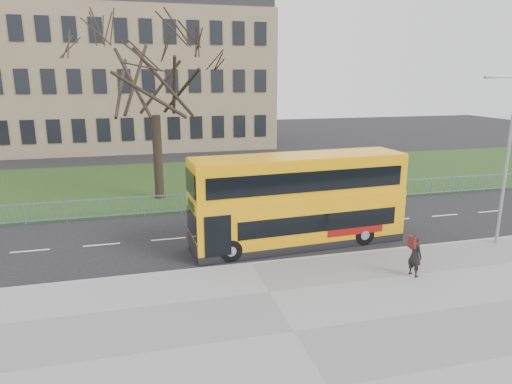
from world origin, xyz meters
TOP-DOWN VIEW (x-y plane):
  - ground at (0.00, 0.00)m, footprint 120.00×120.00m
  - pavement at (0.00, -6.75)m, footprint 80.00×10.50m
  - kerb at (0.00, -1.55)m, footprint 80.00×0.20m
  - grass_verge at (0.00, 14.30)m, footprint 80.00×15.40m
  - guard_railing at (0.00, 6.60)m, footprint 40.00×0.12m
  - bare_tree at (-3.00, 10.00)m, footprint 8.52×8.52m
  - civic_building at (-5.00, 35.00)m, footprint 30.00×15.00m
  - yellow_bus at (2.67, 0.39)m, footprint 9.76×2.90m
  - pedestrian at (5.66, -4.19)m, footprint 0.55×0.68m
  - street_lamp at (11.26, -1.99)m, footprint 1.55×0.37m

SIDE VIEW (x-z plane):
  - ground at x=0.00m, z-range 0.00..0.00m
  - grass_verge at x=0.00m, z-range 0.00..0.08m
  - pavement at x=0.00m, z-range 0.00..0.12m
  - kerb at x=0.00m, z-range 0.00..0.14m
  - guard_railing at x=0.00m, z-range 0.00..1.10m
  - pedestrian at x=5.66m, z-range 0.12..1.75m
  - yellow_bus at x=2.67m, z-range 0.15..4.19m
  - street_lamp at x=11.26m, z-range 0.47..7.82m
  - bare_tree at x=-3.00m, z-range 0.08..12.26m
  - civic_building at x=-5.00m, z-range 0.00..14.00m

